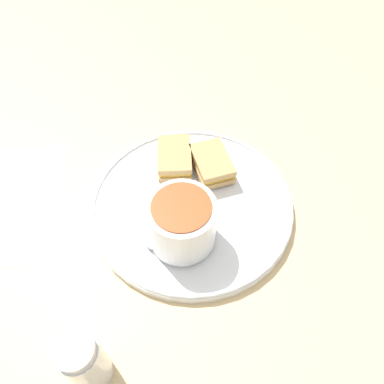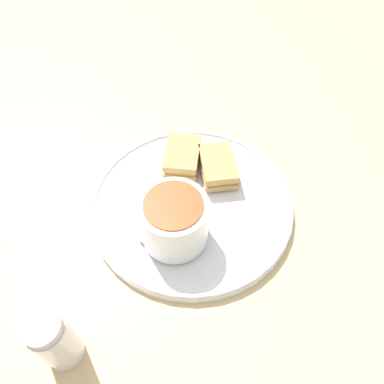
{
  "view_description": "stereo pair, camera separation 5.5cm",
  "coord_description": "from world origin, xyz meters",
  "px_view_note": "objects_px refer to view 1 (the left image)",
  "views": [
    {
      "loc": [
        -0.33,
        -0.07,
        0.48
      ],
      "look_at": [
        0.0,
        0.0,
        0.04
      ],
      "focal_mm": 35.0,
      "sensor_mm": 36.0,
      "label": 1
    },
    {
      "loc": [
        -0.31,
        -0.12,
        0.48
      ],
      "look_at": [
        0.0,
        0.0,
        0.04
      ],
      "focal_mm": 35.0,
      "sensor_mm": 36.0,
      "label": 2
    }
  ],
  "objects_px": {
    "spoon": "(150,237)",
    "sandwich_half_near": "(212,163)",
    "sandwich_half_far": "(175,158)",
    "salt_shaker": "(85,362)",
    "soup_bowl": "(182,222)"
  },
  "relations": [
    {
      "from": "soup_bowl",
      "to": "spoon",
      "type": "bearing_deg",
      "value": 105.89
    },
    {
      "from": "soup_bowl",
      "to": "sandwich_half_near",
      "type": "xyz_separation_m",
      "value": [
        0.13,
        -0.02,
        -0.02
      ]
    },
    {
      "from": "sandwich_half_far",
      "to": "sandwich_half_near",
      "type": "bearing_deg",
      "value": -89.11
    },
    {
      "from": "soup_bowl",
      "to": "sandwich_half_far",
      "type": "height_order",
      "value": "soup_bowl"
    },
    {
      "from": "salt_shaker",
      "to": "sandwich_half_far",
      "type": "bearing_deg",
      "value": -3.59
    },
    {
      "from": "spoon",
      "to": "sandwich_half_near",
      "type": "xyz_separation_m",
      "value": [
        0.14,
        -0.06,
        0.01
      ]
    },
    {
      "from": "soup_bowl",
      "to": "sandwich_half_near",
      "type": "bearing_deg",
      "value": -7.7
    },
    {
      "from": "sandwich_half_near",
      "to": "sandwich_half_far",
      "type": "bearing_deg",
      "value": 90.89
    },
    {
      "from": "sandwich_half_near",
      "to": "sandwich_half_far",
      "type": "height_order",
      "value": "same"
    },
    {
      "from": "soup_bowl",
      "to": "spoon",
      "type": "distance_m",
      "value": 0.06
    },
    {
      "from": "spoon",
      "to": "sandwich_half_near",
      "type": "distance_m",
      "value": 0.16
    },
    {
      "from": "spoon",
      "to": "sandwich_half_far",
      "type": "bearing_deg",
      "value": 131.71
    },
    {
      "from": "spoon",
      "to": "sandwich_half_near",
      "type": "relative_size",
      "value": 0.91
    },
    {
      "from": "sandwich_half_far",
      "to": "salt_shaker",
      "type": "height_order",
      "value": "salt_shaker"
    },
    {
      "from": "sandwich_half_near",
      "to": "soup_bowl",
      "type": "bearing_deg",
      "value": 172.3
    }
  ]
}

